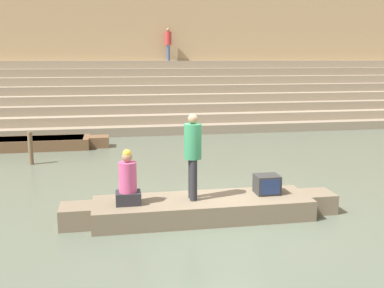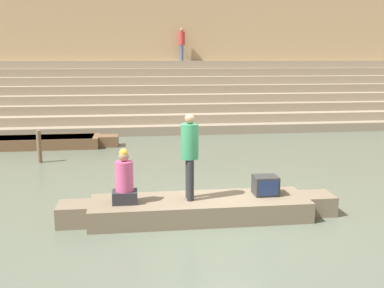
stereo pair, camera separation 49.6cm
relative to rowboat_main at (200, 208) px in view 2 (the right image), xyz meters
name	(u,v)px [view 2 (the right image)]	position (x,y,z in m)	size (l,w,h in m)	color
ground_plane	(215,217)	(0.33, 0.01, -0.22)	(120.00, 120.00, 0.00)	#566051
ghat_steps	(166,102)	(0.33, 13.49, 0.87)	(36.00, 5.55, 3.07)	gray
back_wall	(162,40)	(0.33, 16.05, 3.94)	(34.20, 1.28, 8.37)	tan
rowboat_main	(200,208)	(0.00, 0.00, 0.00)	(5.62, 1.35, 0.41)	#756651
person_standing	(190,151)	(-0.20, 0.02, 1.19)	(0.35, 0.35, 1.73)	#28282D
person_rowing	(124,181)	(-1.49, -0.07, 0.62)	(0.48, 0.38, 1.09)	#28282D
tv_set	(266,185)	(1.40, 0.11, 0.39)	(0.49, 0.45, 0.39)	#2D2D2D
moored_boat_shore	(29,142)	(-5.07, 7.99, -0.01)	(6.40, 1.28, 0.39)	brown
mooring_post	(39,147)	(-4.21, 5.53, 0.28)	(0.14, 0.14, 1.01)	brown
person_on_steps	(182,42)	(1.28, 15.11, 3.80)	(0.34, 0.34, 1.66)	#3D4C75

